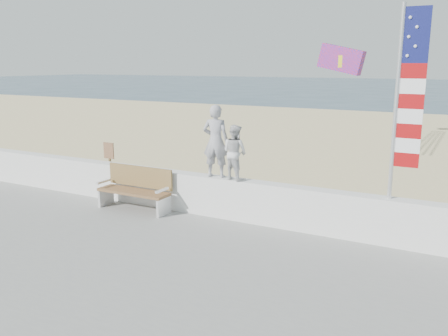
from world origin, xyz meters
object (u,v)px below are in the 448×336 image
at_px(child, 235,152).
at_px(bench, 136,188).
at_px(flag, 405,96).
at_px(adult, 216,141).

relative_size(child, bench, 0.66).
height_order(bench, flag, flag).
height_order(adult, flag, flag).
bearing_deg(adult, bench, 2.72).
height_order(adult, bench, adult).
height_order(child, flag, flag).
distance_m(adult, bench, 2.29).
bearing_deg(adult, child, 169.24).
height_order(child, bench, child).
relative_size(adult, flag, 0.46).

